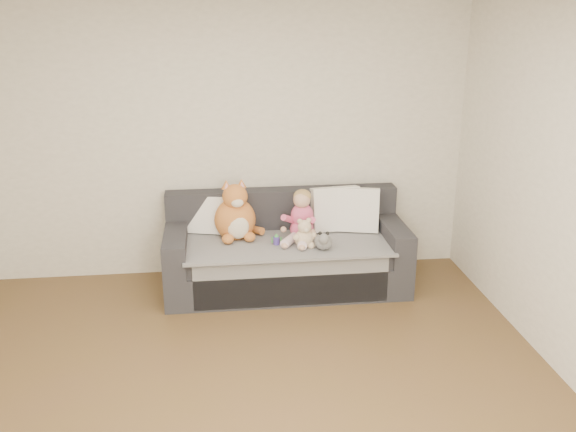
# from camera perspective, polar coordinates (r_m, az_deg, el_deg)

# --- Properties ---
(room_shell) EXTENTS (5.00, 5.00, 5.00)m
(room_shell) POSITION_cam_1_polar(r_m,az_deg,el_deg) (4.07, -4.18, 0.53)
(room_shell) COLOR brown
(room_shell) RESTS_ON ground
(sofa) EXTENTS (2.20, 0.94, 0.85)m
(sofa) POSITION_cam_1_polar(r_m,az_deg,el_deg) (5.98, -0.22, -3.41)
(sofa) COLOR #28282D
(sofa) RESTS_ON ground
(cushion_left) EXTENTS (0.41, 0.26, 0.36)m
(cushion_left) POSITION_cam_1_polar(r_m,az_deg,el_deg) (6.05, -7.16, 0.13)
(cushion_left) COLOR white
(cushion_left) RESTS_ON sofa
(cushion_right_back) EXTENTS (0.47, 0.25, 0.43)m
(cushion_right_back) POSITION_cam_1_polar(r_m,az_deg,el_deg) (6.09, 4.23, 0.64)
(cushion_right_back) COLOR white
(cushion_right_back) RESTS_ON sofa
(cushion_right_front) EXTENTS (0.49, 0.31, 0.43)m
(cushion_right_front) POSITION_cam_1_polar(r_m,az_deg,el_deg) (6.08, 5.96, 0.57)
(cushion_right_front) COLOR white
(cushion_right_front) RESTS_ON sofa
(toddler) EXTENTS (0.34, 0.47, 0.46)m
(toddler) POSITION_cam_1_polar(r_m,az_deg,el_deg) (5.84, 1.17, -0.23)
(toddler) COLOR #CE4875
(toddler) RESTS_ON sofa
(plush_cat) EXTENTS (0.47, 0.43, 0.58)m
(plush_cat) POSITION_cam_1_polar(r_m,az_deg,el_deg) (5.87, -4.68, -0.00)
(plush_cat) COLOR #C1632A
(plush_cat) RESTS_ON sofa
(teddy_bear) EXTENTS (0.22, 0.17, 0.28)m
(teddy_bear) POSITION_cam_1_polar(r_m,az_deg,el_deg) (5.66, 1.47, -1.75)
(teddy_bear) COLOR #C2B086
(teddy_bear) RESTS_ON sofa
(plush_cow) EXTENTS (0.16, 0.24, 0.19)m
(plush_cow) POSITION_cam_1_polar(r_m,az_deg,el_deg) (5.63, 3.17, -2.23)
(plush_cow) COLOR white
(plush_cow) RESTS_ON sofa
(sippy_cup) EXTENTS (0.09, 0.06, 0.10)m
(sippy_cup) POSITION_cam_1_polar(r_m,az_deg,el_deg) (5.74, -1.03, -2.07)
(sippy_cup) COLOR #4C399D
(sippy_cup) RESTS_ON sofa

